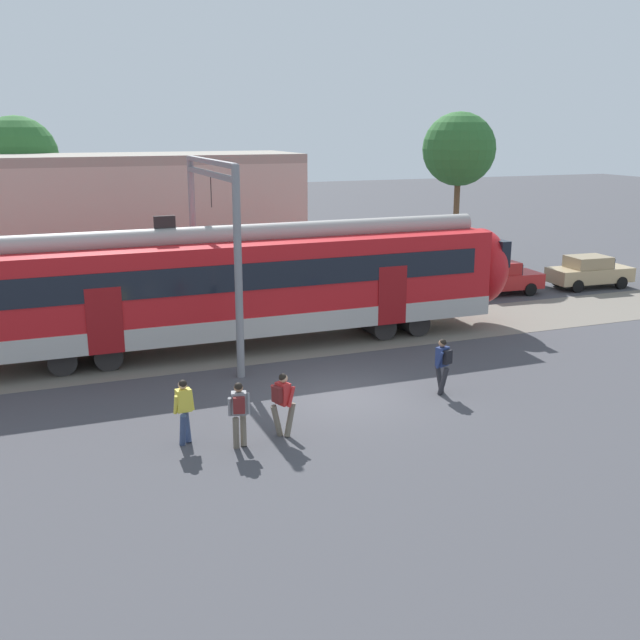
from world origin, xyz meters
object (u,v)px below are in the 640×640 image
Objects in this scene: pedestrian_navy at (443,361)px; parked_car_tan at (589,272)px; pedestrian_yellow at (184,407)px; parked_car_red at (498,278)px; pedestrian_grey at (239,409)px; pedestrian_red at (282,399)px.

parked_car_tan is (14.19, 10.39, -0.21)m from pedestrian_navy.
pedestrian_yellow is at bearing -174.01° from pedestrian_navy.
parked_car_red is (9.21, 10.74, -0.21)m from pedestrian_navy.
pedestrian_yellow is at bearing -145.65° from parked_car_red.
parked_car_tan is (20.68, 11.90, -0.21)m from pedestrian_grey.
parked_car_red is (16.89, 11.54, -0.18)m from pedestrian_yellow.
pedestrian_navy is 17.59m from parked_car_tan.
pedestrian_yellow is 20.46m from parked_car_red.
parked_car_red is at bearing 39.56° from pedestrian_red.
parked_car_tan is at bearing 30.83° from pedestrian_red.
parked_car_red and parked_car_tan have the same top height.
pedestrian_red is at bearing -10.53° from pedestrian_yellow.
parked_car_tan is (19.50, 11.64, -0.21)m from pedestrian_red.
parked_car_red is at bearing 37.97° from pedestrian_grey.
pedestrian_yellow is 24.57m from parked_car_tan.
parked_car_red is at bearing 175.98° from parked_car_tan.
pedestrian_yellow and pedestrian_red have the same top height.
pedestrian_red is 1.00× the size of pedestrian_navy.
pedestrian_grey and pedestrian_red have the same top height.
pedestrian_red is 18.82m from parked_car_red.
pedestrian_red is 22.71m from parked_car_tan.
pedestrian_red is at bearing 12.50° from pedestrian_grey.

